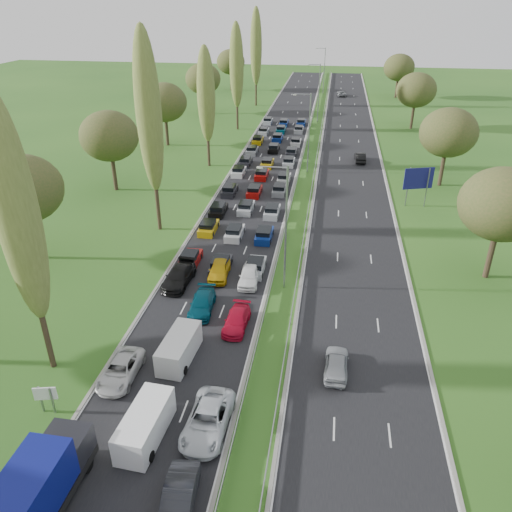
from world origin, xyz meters
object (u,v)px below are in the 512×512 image
at_px(blue_lorry, 33,498).
at_px(near_car_3, 179,276).
at_px(white_van_front, 146,422).
at_px(direction_sign, 418,180).
at_px(info_sign, 46,396).
at_px(near_car_2, 120,370).
at_px(white_van_rear, 180,346).

bearing_deg(blue_lorry, near_car_3, 90.14).
height_order(white_van_front, direction_sign, direction_sign).
bearing_deg(white_van_front, blue_lorry, -114.73).
bearing_deg(white_van_front, direction_sign, 67.03).
bearing_deg(info_sign, white_van_front, -6.84).
relative_size(near_car_2, near_car_3, 0.92).
xyz_separation_m(white_van_front, direction_sign, (21.59, 42.36, 2.49)).
bearing_deg(blue_lorry, white_van_rear, 76.90).
distance_m(white_van_rear, info_sign, 9.87).
bearing_deg(info_sign, near_car_3, 77.61).
bearing_deg(direction_sign, near_car_3, -136.09).
bearing_deg(blue_lorry, info_sign, 116.42).
xyz_separation_m(near_car_3, info_sign, (-3.84, -17.46, 0.56)).
relative_size(near_car_2, direction_sign, 0.96).
xyz_separation_m(near_car_2, white_van_rear, (3.63, 2.92, 0.33)).
distance_m(near_car_2, white_van_front, 6.08).
relative_size(info_sign, direction_sign, 0.40).
height_order(blue_lorry, white_van_front, blue_lorry).
bearing_deg(near_car_2, info_sign, -131.78).
distance_m(near_car_3, white_van_rear, 11.11).
xyz_separation_m(near_car_2, blue_lorry, (0.12, -11.38, 1.26)).
height_order(white_van_front, info_sign, white_van_front).
relative_size(white_van_rear, direction_sign, 0.98).
relative_size(near_car_2, white_van_rear, 0.99).
bearing_deg(near_car_2, near_car_3, 88.18).
distance_m(near_car_3, blue_lorry, 24.95).
height_order(near_car_3, white_van_rear, white_van_rear).
distance_m(near_car_2, direction_sign, 45.40).
relative_size(near_car_2, info_sign, 2.39).
bearing_deg(white_van_front, near_car_3, 104.46).
xyz_separation_m(near_car_3, direction_sign, (24.96, 24.03, 2.76)).
height_order(near_car_2, white_van_rear, white_van_rear).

